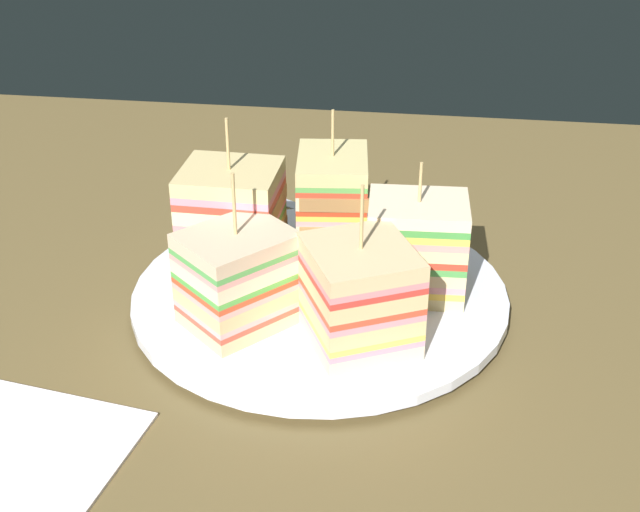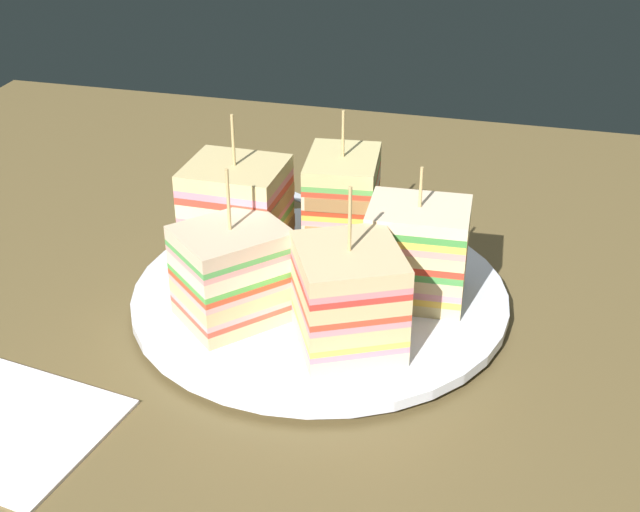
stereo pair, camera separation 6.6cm
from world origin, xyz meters
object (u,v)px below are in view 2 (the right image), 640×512
object	(u,v)px
sandwich_wedge_2	(348,297)
spoon	(357,219)
sandwich_wedge_1	(233,274)
sandwich_wedge_0	(238,219)
chip_pile	(330,288)
sandwich_wedge_4	(345,204)
plate	(320,296)
sandwich_wedge_3	(416,253)
napkin	(0,423)

from	to	relation	value
sandwich_wedge_2	spoon	bearing A→B (deg)	-15.48
sandwich_wedge_1	sandwich_wedge_0	bearing A→B (deg)	58.47
sandwich_wedge_2	chip_pile	size ratio (longest dim) A/B	1.84
spoon	sandwich_wedge_4	bearing A→B (deg)	-56.10
plate	sandwich_wedge_3	size ratio (longest dim) A/B	2.71
sandwich_wedge_4	spoon	bearing A→B (deg)	177.90
chip_pile	napkin	distance (cm)	24.87
chip_pile	spoon	bearing A→B (deg)	94.84
plate	sandwich_wedge_0	xyz separation A→B (cm)	(-7.01, 1.54, 5.06)
sandwich_wedge_0	chip_pile	size ratio (longest dim) A/B	2.01
sandwich_wedge_2	sandwich_wedge_3	xyz separation A→B (cm)	(3.52, 7.16, 0.11)
chip_pile	sandwich_wedge_1	bearing A→B (deg)	-146.08
sandwich_wedge_3	chip_pile	bearing A→B (deg)	14.43
plate	napkin	size ratio (longest dim) A/B	2.11
plate	sandwich_wedge_2	bearing A→B (deg)	-59.92
sandwich_wedge_0	napkin	bearing A→B (deg)	-112.92
sandwich_wedge_0	sandwich_wedge_4	world-z (taller)	sandwich_wedge_0
sandwich_wedge_0	spoon	distance (cm)	15.61
sandwich_wedge_0	sandwich_wedge_3	size ratio (longest dim) A/B	1.22
sandwich_wedge_3	spoon	world-z (taller)	sandwich_wedge_3
sandwich_wedge_3	napkin	bearing A→B (deg)	37.65
sandwich_wedge_0	sandwich_wedge_3	world-z (taller)	sandwich_wedge_0
sandwich_wedge_0	sandwich_wedge_3	bearing A→B (deg)	-1.14
sandwich_wedge_2	napkin	size ratio (longest dim) A/B	0.88
napkin	sandwich_wedge_4	bearing A→B (deg)	57.81
sandwich_wedge_0	sandwich_wedge_2	world-z (taller)	sandwich_wedge_0
sandwich_wedge_4	spoon	size ratio (longest dim) A/B	0.94
spoon	napkin	world-z (taller)	spoon
sandwich_wedge_2	chip_pile	world-z (taller)	sandwich_wedge_2
sandwich_wedge_1	chip_pile	size ratio (longest dim) A/B	1.81
sandwich_wedge_1	sandwich_wedge_3	bearing A→B (deg)	-21.53
plate	sandwich_wedge_2	distance (cm)	8.31
chip_pile	sandwich_wedge_0	bearing A→B (deg)	162.97
plate	sandwich_wedge_0	distance (cm)	8.78
sandwich_wedge_2	sandwich_wedge_4	distance (cm)	13.78
sandwich_wedge_0	napkin	world-z (taller)	sandwich_wedge_0
sandwich_wedge_3	sandwich_wedge_4	bearing A→B (deg)	-44.79
sandwich_wedge_4	napkin	distance (cm)	31.14
sandwich_wedge_3	spoon	xyz separation A→B (cm)	(-7.39, 13.53, -4.79)
plate	sandwich_wedge_4	xyz separation A→B (cm)	(0.23, 7.16, 4.63)
sandwich_wedge_1	sandwich_wedge_2	size ratio (longest dim) A/B	0.98
plate	sandwich_wedge_4	bearing A→B (deg)	88.16
sandwich_wedge_3	sandwich_wedge_4	distance (cm)	9.26
sandwich_wedge_2	napkin	world-z (taller)	sandwich_wedge_2
plate	napkin	distance (cm)	24.78
sandwich_wedge_3	spoon	size ratio (longest dim) A/B	0.83
sandwich_wedge_0	sandwich_wedge_2	xyz separation A→B (cm)	(10.60, -7.74, -0.85)
sandwich_wedge_4	sandwich_wedge_0	bearing A→B (deg)	-58.27
sandwich_wedge_3	spoon	bearing A→B (deg)	-64.12
sandwich_wedge_2	napkin	xyz separation A→B (cm)	(-19.71, -12.62, -4.85)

